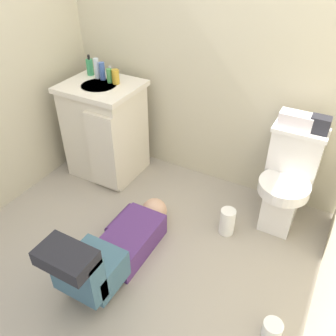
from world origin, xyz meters
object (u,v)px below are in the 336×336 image
Objects in this scene: soap_dispenser at (90,67)px; paper_towel_roll at (227,221)px; vanity_cabinet at (105,129)px; person_plumber at (113,249)px; toiletry_bag at (320,125)px; toilet_paper_roll at (272,329)px; tissue_box at (296,120)px; bottle_clear at (97,68)px; faucet at (110,72)px; bottle_green at (109,76)px; bottle_blue at (102,71)px; toilet at (287,181)px; bottle_amber at (116,77)px.

soap_dispenser is 0.80× the size of paper_towel_roll.
vanity_cabinet is 1.15m from person_plumber.
toiletry_bag is 1.13× the size of toilet_paper_roll.
soap_dispenser is at bearing -178.08° from tissue_box.
tissue_box is 1.58m from bottle_clear.
soap_dispenser reaches higher than faucet.
faucet is at bearing 6.01° from soap_dispenser.
tissue_box is 1.44m from bottle_green.
bottle_green is at bearing -175.58° from tissue_box.
bottle_green is at bearing -15.62° from bottle_blue.
soap_dispenser is (-1.71, 0.03, 0.52)m from toilet.
toiletry_bag is 1.67m from bottle_blue.
soap_dispenser is 0.10m from bottle_clear.
bottle_clear is at bearing 152.67° from toilet_paper_roll.
bottle_green is at bearing -176.00° from toiletry_bag.
soap_dispenser is 1.51× the size of toilet_paper_roll.
toilet_paper_roll is at bearing -77.60° from toilet.
bottle_blue is at bearing 172.19° from bottle_amber.
tissue_box is 1.38m from bottle_amber.
faucet is at bearing 150.13° from toilet_paper_roll.
toiletry_bag is (0.11, 0.09, 0.44)m from toilet.
paper_towel_roll is (1.26, -0.32, -0.79)m from bottle_blue.
toilet_paper_roll is (0.25, -1.03, -0.75)m from tissue_box.
bottle_clear is (-0.10, 0.10, 0.48)m from vanity_cabinet.
faucet is at bearing 121.75° from bottle_green.
toilet is 6.82× the size of toilet_paper_roll.
bottle_green is (-0.65, 0.96, 0.70)m from person_plumber.
vanity_cabinet is at bearing -121.12° from bottle_green.
faucet is (-1.52, 0.05, 0.50)m from toilet.
toilet is 1.52m from vanity_cabinet.
soap_dispenser is 1.02× the size of bottle_clear.
toilet is 3.41× the size of tissue_box.
soap_dispenser reaches higher than toilet.
bottle_green is 1.44m from paper_towel_roll.
toiletry_bag is 0.75× the size of soap_dispenser.
toilet reaches higher than person_plumber.
tissue_box is at bearing 116.43° from toilet.
vanity_cabinet is 1.28m from paper_towel_roll.
faucet reaches higher than toilet.
person_plumber is at bearing -51.26° from bottle_clear.
faucet is at bearing 162.99° from paper_towel_roll.
person_plumber is at bearing -55.95° from bottle_green.
bottle_green is at bearing 124.05° from person_plumber.
bottle_green is at bearing 165.72° from paper_towel_roll.
vanity_cabinet is 3.97× the size of paper_towel_roll.
faucet is at bearing 91.31° from vanity_cabinet.
toiletry_bag reaches higher than person_plumber.
toilet_paper_roll is at bearing -28.03° from bottle_blue.
toiletry_bag is (1.62, 0.18, 0.39)m from vanity_cabinet.
toilet_paper_roll is (1.63, -0.92, -0.83)m from bottle_amber.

